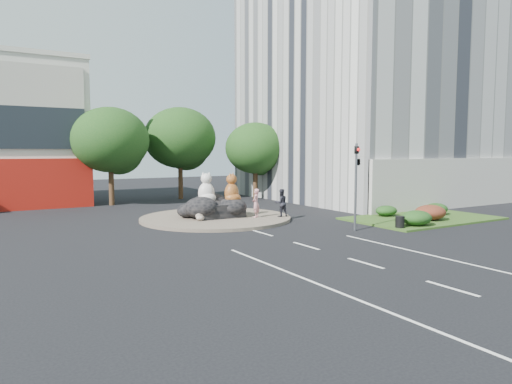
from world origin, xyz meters
TOP-DOWN VIEW (x-y plane):
  - ground at (0.00, 0.00)m, footprint 120.00×120.00m
  - roundabout_island at (0.00, 10.00)m, footprint 10.00×10.00m
  - rock_plinth at (0.00, 10.00)m, footprint 3.20×2.60m
  - office_tower at (20.00, 16.00)m, footprint 20.00×20.00m
  - grass_verge at (12.00, 3.00)m, footprint 10.00×6.00m
  - tree_left at (-3.93, 22.06)m, footprint 6.46×6.46m
  - tree_mid at (3.07, 24.06)m, footprint 6.84×6.84m
  - tree_right at (9.07, 20.06)m, footprint 5.70×5.70m
  - hedge_near_green at (9.00, 1.00)m, footprint 2.00×1.60m
  - hedge_red at (11.50, 2.00)m, footprint 2.20×1.76m
  - hedge_mid_green at (14.00, 3.50)m, footprint 1.80×1.44m
  - hedge_back_green at (10.50, 4.80)m, footprint 1.60×1.28m
  - traffic_light at (5.10, 2.00)m, footprint 0.44×1.24m
  - street_lamp at (12.82, 8.00)m, footprint 2.34×0.22m
  - cat_white at (-0.60, 10.17)m, footprint 1.40×1.25m
  - cat_tabby at (0.93, 9.48)m, footprint 1.62×1.57m
  - kitten_calico at (-1.64, 8.91)m, footprint 0.76×0.71m
  - kitten_white at (1.40, 9.03)m, footprint 0.57×0.51m
  - pedestrian_pink at (2.16, 8.36)m, footprint 0.82×0.80m
  - pedestrian_dark at (3.77, 7.79)m, footprint 0.97×0.80m
  - litter_bin at (7.50, 0.93)m, footprint 0.67×0.67m

SIDE VIEW (x-z plane):
  - ground at x=0.00m, z-range 0.00..0.00m
  - grass_verge at x=12.00m, z-range 0.00..0.12m
  - roundabout_island at x=0.00m, z-range 0.00..0.20m
  - litter_bin at x=7.50m, z-range 0.12..0.79m
  - hedge_back_green at x=10.50m, z-range 0.12..0.84m
  - hedge_mid_green at x=14.00m, z-range 0.12..0.93m
  - hedge_near_green at x=9.00m, z-range 0.12..1.02m
  - hedge_red at x=11.50m, z-range 0.12..1.11m
  - kitten_white at x=1.40m, z-range 0.20..1.06m
  - rock_plinth at x=0.00m, z-range 0.20..1.10m
  - kitten_calico at x=-1.64m, z-range 0.20..1.23m
  - pedestrian_dark at x=3.77m, z-range 0.20..2.05m
  - pedestrian_pink at x=2.16m, z-range 0.20..2.10m
  - cat_tabby at x=0.93m, z-range 1.10..3.15m
  - cat_white at x=-0.60m, z-range 1.10..3.22m
  - traffic_light at x=5.10m, z-range 1.12..6.12m
  - street_lamp at x=12.82m, z-range 0.52..8.58m
  - tree_right at x=9.07m, z-range 0.98..8.28m
  - tree_left at x=-3.93m, z-range 1.11..9.38m
  - tree_mid at x=3.07m, z-range 1.18..9.94m
  - office_tower at x=20.00m, z-range 0.00..35.00m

